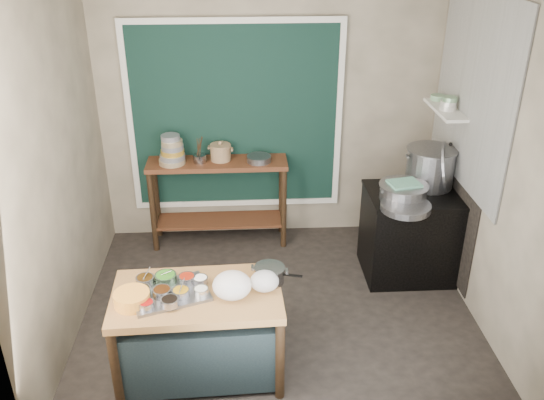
{
  "coord_description": "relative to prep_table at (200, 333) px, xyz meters",
  "views": [
    {
      "loc": [
        -0.29,
        -4.25,
        3.25
      ],
      "look_at": [
        -0.04,
        0.25,
        1.0
      ],
      "focal_mm": 38.0,
      "sensor_mm": 36.0,
      "label": 1
    }
  ],
  "objects": [
    {
      "name": "curtain_frame",
      "position": [
        0.3,
        2.21,
        0.98
      ],
      "size": [
        2.22,
        0.03,
        2.02
      ],
      "primitive_type": null,
      "color": "beige",
      "rests_on": "back_wall"
    },
    {
      "name": "condiment_bowls",
      "position": [
        -0.22,
        0.0,
        0.43
      ],
      "size": [
        0.56,
        0.45,
        0.06
      ],
      "color": "gray",
      "rests_on": "condiment_tray"
    },
    {
      "name": "wide_bowl",
      "position": [
        0.53,
        1.99,
        0.61
      ],
      "size": [
        0.28,
        0.28,
        0.06
      ],
      "primitive_type": "cylinder",
      "rotation": [
        0.0,
        0.0,
        -0.14
      ],
      "color": "gray",
      "rests_on": "back_counter"
    },
    {
      "name": "shallow_pan",
      "position": [
        1.8,
        0.98,
        0.53
      ],
      "size": [
        0.59,
        0.59,
        0.06
      ],
      "primitive_type": "cylinder",
      "rotation": [
        0.0,
        0.0,
        0.39
      ],
      "color": "gray",
      "rests_on": "stove_top"
    },
    {
      "name": "plastic_bag_b",
      "position": [
        0.5,
        0.01,
        0.46
      ],
      "size": [
        0.22,
        0.19,
        0.16
      ],
      "primitive_type": "ellipsoid",
      "rotation": [
        0.0,
        0.0,
        0.05
      ],
      "color": "white",
      "rests_on": "prep_table"
    },
    {
      "name": "plastic_bag_a",
      "position": [
        0.26,
        -0.07,
        0.48
      ],
      "size": [
        0.3,
        0.26,
        0.21
      ],
      "primitive_type": "ellipsoid",
      "rotation": [
        0.0,
        0.0,
        -0.06
      ],
      "color": "white",
      "rests_on": "prep_table"
    },
    {
      "name": "bowl_stack",
      "position": [
        -0.35,
        1.99,
        0.71
      ],
      "size": [
        0.27,
        0.27,
        0.3
      ],
      "color": "tan",
      "rests_on": "back_counter"
    },
    {
      "name": "back_wall",
      "position": [
        0.65,
        2.26,
        1.02
      ],
      "size": [
        3.5,
        0.02,
        2.8
      ],
      "primitive_type": "cube",
      "color": "gray",
      "rests_on": "floor"
    },
    {
      "name": "wall_shelf",
      "position": [
        2.28,
        1.6,
        1.23
      ],
      "size": [
        0.22,
        0.7,
        0.03
      ],
      "primitive_type": "cube",
      "color": "beige",
      "rests_on": "right_wall"
    },
    {
      "name": "ceramic_crock",
      "position": [
        0.14,
        2.06,
        0.65
      ],
      "size": [
        0.28,
        0.28,
        0.15
      ],
      "primitive_type": null,
      "rotation": [
        0.0,
        0.0,
        -0.28
      ],
      "color": "#7D6344",
      "rests_on": "back_counter"
    },
    {
      "name": "green_cloth",
      "position": [
        1.83,
        1.18,
        0.67
      ],
      "size": [
        0.31,
        0.26,
        0.02
      ],
      "primitive_type": "cube",
      "rotation": [
        0.0,
        0.0,
        0.2
      ],
      "color": "#5C997E",
      "rests_on": "steamer"
    },
    {
      "name": "tile_panel",
      "position": [
        2.38,
        1.3,
        1.48
      ],
      "size": [
        0.02,
        1.7,
        1.7
      ],
      "primitive_type": "cube",
      "color": "#B2B2AA",
      "rests_on": "right_wall"
    },
    {
      "name": "utensil_cup",
      "position": [
        -0.07,
        2.01,
        0.62
      ],
      "size": [
        0.18,
        0.18,
        0.08
      ],
      "primitive_type": "cylinder",
      "rotation": [
        0.0,
        0.0,
        -0.41
      ],
      "color": "gray",
      "rests_on": "back_counter"
    },
    {
      "name": "shelf_bowl_stack",
      "position": [
        2.28,
        1.56,
        1.3
      ],
      "size": [
        0.15,
        0.15,
        0.12
      ],
      "color": "silver",
      "rests_on": "wall_shelf"
    },
    {
      "name": "soot_patch",
      "position": [
        2.39,
        1.4,
        0.32
      ],
      "size": [
        0.01,
        1.3,
        1.3
      ],
      "primitive_type": "cube",
      "color": "black",
      "rests_on": "right_wall"
    },
    {
      "name": "prep_table",
      "position": [
        0.0,
        0.0,
        0.0
      ],
      "size": [
        1.27,
        0.76,
        0.75
      ],
      "primitive_type": "cube",
      "rotation": [
        0.0,
        0.0,
        0.03
      ],
      "color": "#9A6838",
      "rests_on": "floor"
    },
    {
      "name": "stock_pot",
      "position": [
        2.15,
        1.47,
        0.7
      ],
      "size": [
        0.55,
        0.55,
        0.38
      ],
      "primitive_type": null,
      "rotation": [
        0.0,
        0.0,
        0.13
      ],
      "color": "gray",
      "rests_on": "stove_top"
    },
    {
      "name": "right_wall",
      "position": [
        2.41,
        0.75,
        1.02
      ],
      "size": [
        0.02,
        3.0,
        2.8
      ],
      "primitive_type": "cube",
      "color": "gray",
      "rests_on": "floor"
    },
    {
      "name": "saucepan",
      "position": [
        0.54,
        0.12,
        0.44
      ],
      "size": [
        0.29,
        0.29,
        0.13
      ],
      "primitive_type": null,
      "rotation": [
        0.0,
        0.0,
        -0.24
      ],
      "color": "gray",
      "rests_on": "prep_table"
    },
    {
      "name": "yellow_basin",
      "position": [
        -0.45,
        -0.11,
        0.42
      ],
      "size": [
        0.31,
        0.31,
        0.1
      ],
      "primitive_type": "cylinder",
      "rotation": [
        0.0,
        0.0,
        -0.22
      ],
      "color": "orange",
      "rests_on": "prep_table"
    },
    {
      "name": "shelf_bowl_green",
      "position": [
        2.28,
        1.86,
        1.27
      ],
      "size": [
        0.17,
        0.17,
        0.05
      ],
      "primitive_type": "cylinder",
      "rotation": [
        0.0,
        0.0,
        -0.27
      ],
      "color": "gray",
      "rests_on": "wall_shelf"
    },
    {
      "name": "steamer",
      "position": [
        1.83,
        1.18,
        0.58
      ],
      "size": [
        0.58,
        0.58,
        0.15
      ],
      "primitive_type": null,
      "rotation": [
        0.0,
        0.0,
        0.31
      ],
      "color": "gray",
      "rests_on": "stove_top"
    },
    {
      "name": "stove_block",
      "position": [
        2.0,
        1.3,
        0.05
      ],
      "size": [
        0.9,
        0.68,
        0.85
      ],
      "primitive_type": "cube",
      "color": "black",
      "rests_on": "floor"
    },
    {
      "name": "stove_top",
      "position": [
        2.0,
        1.3,
        0.49
      ],
      "size": [
        0.92,
        0.69,
        0.03
      ],
      "primitive_type": "cube",
      "color": "black",
      "rests_on": "stove_block"
    },
    {
      "name": "pot_lid",
      "position": [
        2.26,
        1.37,
        0.74
      ],
      "size": [
        0.29,
        0.49,
        0.47
      ],
      "primitive_type": "cylinder",
      "rotation": [
        0.0,
        1.36,
        -0.38
      ],
      "color": "gray",
      "rests_on": "stove_top"
    },
    {
      "name": "back_counter",
      "position": [
        0.1,
        2.03,
        0.1
      ],
      "size": [
        1.45,
        0.4,
        0.95
      ],
      "primitive_type": "cube",
      "color": "#4F2716",
      "rests_on": "floor"
    },
    {
      "name": "curtain_panel",
      "position": [
        0.3,
        2.22,
        0.98
      ],
      "size": [
        2.1,
        0.02,
        1.9
      ],
      "primitive_type": "cube",
      "color": "black",
      "rests_on": "back_wall"
    },
    {
      "name": "left_wall",
      "position": [
        -1.11,
        0.75,
        1.02
      ],
      "size": [
        0.02,
        3.0,
        2.8
      ],
      "primitive_type": "cube",
      "color": "gray",
      "rests_on": "floor"
    },
    {
      "name": "floor",
      "position": [
        0.65,
        0.75,
        -0.39
      ],
      "size": [
        3.5,
        3.0,
        0.02
      ],
      "primitive_type": "cube",
      "color": "#2D2722",
      "rests_on": "ground"
    },
    {
      "name": "condiment_tray",
      "position": [
        -0.19,
        -0.01,
        0.39
      ],
      "size": [
        0.64,
        0.54,
        0.02
      ],
      "primitive_type": "cube",
      "rotation": [
        0.0,
        0.0,
        0.33
      ],
      "color": "gray",
      "rests_on": "prep_table"
    }
  ]
}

